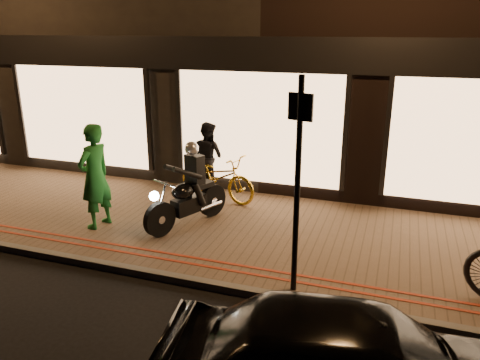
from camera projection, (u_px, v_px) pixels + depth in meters
name	position (u px, v px, depth m)	size (l,w,h in m)	color
ground	(180.00, 285.00, 7.00)	(90.00, 90.00, 0.00)	black
sidewalk	(227.00, 229.00, 8.78)	(50.00, 4.00, 0.12)	brown
kerb_stone	(182.00, 280.00, 7.03)	(50.00, 0.14, 0.12)	#59544C
red_kerb_lines	(195.00, 261.00, 7.46)	(50.00, 0.26, 0.01)	maroon
building_row	(309.00, 7.00, 13.76)	(48.00, 10.11, 8.50)	black
motorcycle	(188.00, 194.00, 8.67)	(0.93, 1.83, 1.59)	black
sign_post	(298.00, 177.00, 6.15)	(0.34, 0.14, 3.00)	black
bicycle_gold	(217.00, 177.00, 10.02)	(0.67, 1.92, 1.01)	gold
person_green	(95.00, 176.00, 8.50)	(0.71, 0.47, 1.94)	#1E7129
person_dark	(208.00, 157.00, 10.48)	(0.77, 0.60, 1.58)	black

